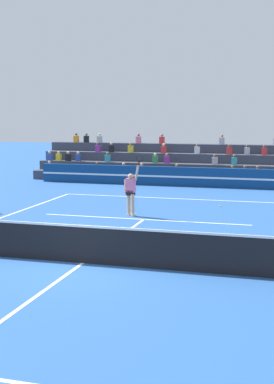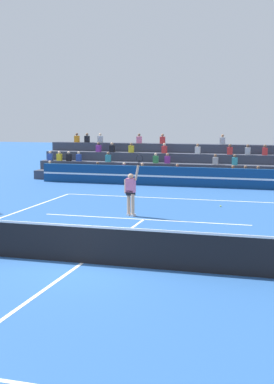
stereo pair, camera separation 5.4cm
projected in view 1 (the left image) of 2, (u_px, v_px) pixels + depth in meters
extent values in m
plane|color=#285699|center=(83.00, 263.00, 14.57)|extent=(120.00, 120.00, 0.00)
cube|color=white|center=(173.00, 198.00, 25.90)|extent=(11.00, 0.10, 0.01)
cube|color=white|center=(144.00, 219.00, 20.69)|extent=(8.25, 0.10, 0.01)
cube|color=white|center=(83.00, 263.00, 14.57)|extent=(0.10, 12.85, 0.01)
cube|color=black|center=(82.00, 245.00, 14.50)|extent=(11.90, 0.02, 1.00)
cube|color=white|center=(82.00, 226.00, 14.42)|extent=(11.90, 0.04, 0.06)
cube|color=navy|center=(190.00, 177.00, 30.15)|extent=(18.00, 0.24, 1.10)
cube|color=white|center=(189.00, 177.00, 30.02)|extent=(18.00, 0.02, 0.10)
cube|color=#383D4C|center=(194.00, 179.00, 31.40)|extent=(20.29, 0.95, 0.55)
cube|color=yellow|center=(49.00, 167.00, 33.63)|extent=(0.32, 0.22, 0.44)
sphere|color=beige|center=(49.00, 162.00, 33.59)|extent=(0.18, 0.18, 0.18)
cube|color=#2D4CA5|center=(97.00, 168.00, 32.77)|extent=(0.32, 0.22, 0.44)
sphere|color=brown|center=(97.00, 163.00, 32.73)|extent=(0.18, 0.18, 0.18)
cube|color=orange|center=(142.00, 170.00, 32.01)|extent=(0.32, 0.22, 0.44)
sphere|color=tan|center=(142.00, 164.00, 31.96)|extent=(0.18, 0.18, 0.18)
cube|color=silver|center=(257.00, 173.00, 30.18)|extent=(0.32, 0.22, 0.44)
sphere|color=brown|center=(258.00, 167.00, 30.14)|extent=(0.18, 0.18, 0.18)
cube|color=purple|center=(124.00, 169.00, 32.32)|extent=(0.32, 0.22, 0.44)
sphere|color=beige|center=(124.00, 164.00, 32.27)|extent=(0.18, 0.18, 0.18)
cube|color=orange|center=(232.00, 172.00, 30.56)|extent=(0.32, 0.22, 0.44)
sphere|color=brown|center=(233.00, 167.00, 30.51)|extent=(0.18, 0.18, 0.18)
cube|color=#B2B2B7|center=(245.00, 173.00, 30.37)|extent=(0.32, 0.22, 0.44)
sphere|color=brown|center=(245.00, 167.00, 30.32)|extent=(0.18, 0.18, 0.18)
cube|color=red|center=(177.00, 171.00, 31.43)|extent=(0.32, 0.22, 0.44)
sphere|color=#9E7051|center=(177.00, 165.00, 31.39)|extent=(0.18, 0.18, 0.18)
cube|color=#383D4C|center=(196.00, 173.00, 32.27)|extent=(20.29, 0.95, 1.10)
cube|color=#2D4CA5|center=(78.00, 158.00, 34.04)|extent=(0.32, 0.22, 0.44)
sphere|color=beige|center=(78.00, 153.00, 33.99)|extent=(0.18, 0.18, 0.18)
cube|color=#B2B2B7|center=(215.00, 161.00, 31.69)|extent=(0.32, 0.22, 0.44)
sphere|color=brown|center=(215.00, 156.00, 31.65)|extent=(0.18, 0.18, 0.18)
cube|color=teal|center=(234.00, 161.00, 31.39)|extent=(0.32, 0.22, 0.44)
sphere|color=brown|center=(234.00, 156.00, 31.34)|extent=(0.18, 0.18, 0.18)
cube|color=purple|center=(167.00, 160.00, 32.48)|extent=(0.32, 0.22, 0.44)
sphere|color=#9E7051|center=(167.00, 155.00, 32.43)|extent=(0.18, 0.18, 0.18)
cube|color=yellow|center=(59.00, 157.00, 34.40)|extent=(0.32, 0.22, 0.44)
sphere|color=beige|center=(59.00, 152.00, 34.35)|extent=(0.18, 0.18, 0.18)
cube|color=#338C4C|center=(155.00, 160.00, 32.68)|extent=(0.32, 0.22, 0.44)
sphere|color=beige|center=(155.00, 154.00, 32.63)|extent=(0.18, 0.18, 0.18)
cube|color=teal|center=(108.00, 158.00, 33.50)|extent=(0.32, 0.22, 0.44)
sphere|color=brown|center=(108.00, 153.00, 33.46)|extent=(0.18, 0.18, 0.18)
cube|color=#2D4CA5|center=(50.00, 157.00, 34.57)|extent=(0.32, 0.22, 0.44)
sphere|color=beige|center=(49.00, 152.00, 34.53)|extent=(0.18, 0.18, 0.18)
cube|color=black|center=(68.00, 158.00, 34.22)|extent=(0.32, 0.22, 0.44)
sphere|color=beige|center=(68.00, 153.00, 34.18)|extent=(0.18, 0.18, 0.18)
cube|color=#383D4C|center=(199.00, 167.00, 33.13)|extent=(20.29, 0.95, 1.65)
cube|color=yellow|center=(131.00, 149.00, 34.00)|extent=(0.32, 0.22, 0.44)
sphere|color=brown|center=(131.00, 144.00, 33.95)|extent=(0.18, 0.18, 0.18)
cube|color=purple|center=(98.00, 149.00, 34.59)|extent=(0.32, 0.22, 0.44)
sphere|color=brown|center=(98.00, 144.00, 34.55)|extent=(0.18, 0.18, 0.18)
cube|color=silver|center=(197.00, 150.00, 32.85)|extent=(0.32, 0.22, 0.44)
sphere|color=brown|center=(197.00, 145.00, 32.80)|extent=(0.18, 0.18, 0.18)
cube|color=red|center=(264.00, 151.00, 31.76)|extent=(0.32, 0.22, 0.44)
sphere|color=brown|center=(264.00, 146.00, 31.72)|extent=(0.18, 0.18, 0.18)
cube|color=red|center=(164.00, 150.00, 33.42)|extent=(0.32, 0.22, 0.44)
sphere|color=beige|center=(164.00, 145.00, 33.37)|extent=(0.18, 0.18, 0.18)
cube|color=#B2B2B7|center=(247.00, 151.00, 32.04)|extent=(0.32, 0.22, 0.44)
sphere|color=brown|center=(247.00, 146.00, 31.99)|extent=(0.18, 0.18, 0.18)
cube|color=black|center=(111.00, 149.00, 34.35)|extent=(0.32, 0.22, 0.44)
sphere|color=tan|center=(111.00, 144.00, 34.30)|extent=(0.18, 0.18, 0.18)
cube|color=red|center=(229.00, 151.00, 32.32)|extent=(0.32, 0.22, 0.44)
sphere|color=brown|center=(229.00, 146.00, 32.28)|extent=(0.18, 0.18, 0.18)
cube|color=#383D4C|center=(201.00, 161.00, 34.00)|extent=(20.29, 0.95, 2.20)
cube|color=#B2B2B7|center=(222.00, 141.00, 33.30)|extent=(0.32, 0.22, 0.44)
sphere|color=#9E7051|center=(222.00, 136.00, 33.26)|extent=(0.18, 0.18, 0.18)
cube|color=red|center=(162.00, 140.00, 34.34)|extent=(0.32, 0.22, 0.44)
sphere|color=#9E7051|center=(162.00, 135.00, 34.29)|extent=(0.18, 0.18, 0.18)
cube|color=black|center=(86.00, 139.00, 35.73)|extent=(0.32, 0.22, 0.44)
sphere|color=brown|center=(86.00, 134.00, 35.69)|extent=(0.18, 0.18, 0.18)
cube|color=pink|center=(139.00, 140.00, 34.76)|extent=(0.32, 0.22, 0.44)
sphere|color=brown|center=(139.00, 135.00, 34.71)|extent=(0.18, 0.18, 0.18)
cube|color=orange|center=(76.00, 139.00, 35.93)|extent=(0.32, 0.22, 0.44)
sphere|color=brown|center=(76.00, 134.00, 35.89)|extent=(0.18, 0.18, 0.18)
cube|color=#B2B2B7|center=(100.00, 139.00, 35.48)|extent=(0.32, 0.22, 0.44)
sphere|color=beige|center=(100.00, 134.00, 35.44)|extent=(0.18, 0.18, 0.18)
cylinder|color=tan|center=(129.00, 205.00, 21.41)|extent=(0.14, 0.14, 0.90)
cylinder|color=tan|center=(133.00, 205.00, 21.24)|extent=(0.14, 0.14, 0.90)
cube|color=black|center=(131.00, 193.00, 21.28)|extent=(0.35, 0.25, 0.20)
cube|color=pink|center=(131.00, 185.00, 21.24)|extent=(0.39, 0.26, 0.56)
sphere|color=tan|center=(131.00, 176.00, 21.18)|extent=(0.22, 0.22, 0.22)
cube|color=white|center=(129.00, 214.00, 21.50)|extent=(0.16, 0.28, 0.09)
cube|color=white|center=(133.00, 215.00, 21.34)|extent=(0.16, 0.28, 0.09)
cylinder|color=tan|center=(125.00, 186.00, 21.35)|extent=(0.09, 0.09, 0.56)
cylinder|color=tan|center=(137.00, 173.00, 21.04)|extent=(0.22, 0.13, 0.61)
cylinder|color=black|center=(139.00, 163.00, 20.95)|extent=(0.08, 0.04, 0.22)
torus|color=black|center=(139.00, 158.00, 20.91)|extent=(0.36, 0.09, 0.36)
sphere|color=#C6DB33|center=(220.00, 206.00, 23.55)|extent=(0.07, 0.07, 0.07)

